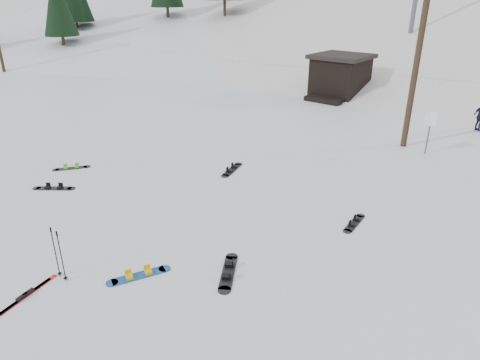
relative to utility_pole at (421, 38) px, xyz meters
The scene contains 14 objects.
ground 14.90m from the utility_pole, 98.13° to the right, with size 200.00×200.00×0.00m, color white.
ridge_left 53.35m from the utility_pole, 138.18° to the left, with size 34.00×85.00×38.00m, color white.
treeline_left 44.65m from the utility_pole, 144.16° to the left, with size 20.00×64.00×10.00m, color black, non-canonical shape.
utility_pole is the anchor object (origin of this frame).
trail_sign 3.60m from the utility_pole, 21.04° to the right, with size 0.50×0.09×1.85m.
lift_hut 10.40m from the utility_pole, 135.24° to the left, with size 3.40×4.10×2.75m.
hero_snowboard 14.65m from the utility_pole, 95.70° to the right, with size 0.83×1.49×0.11m.
hero_skis 16.87m from the utility_pole, 99.79° to the right, with size 0.57×1.74×0.09m.
ski_poles 15.82m from the utility_pole, 100.36° to the right, with size 0.38×0.10×1.37m.
board_scatter_a 15.50m from the utility_pole, 121.94° to the right, with size 1.26×1.06×0.11m.
board_scatter_b 9.48m from the utility_pole, 119.64° to the right, with size 0.70×1.57×0.11m.
board_scatter_c 15.11m from the utility_pole, 129.22° to the right, with size 0.91×1.25×0.10m.
board_scatter_d 13.15m from the utility_pole, 88.95° to the right, with size 1.09×1.48×0.12m.
board_scatter_f 9.38m from the utility_pole, 79.26° to the right, with size 0.38×1.39×0.10m.
Camera 1 is at (8.10, -4.88, 6.44)m, focal length 32.00 mm.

